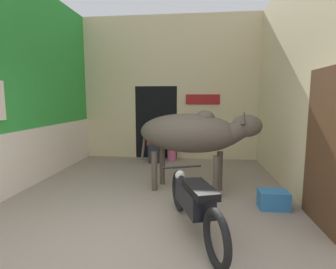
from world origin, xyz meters
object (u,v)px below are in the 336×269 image
(cow, at_px, (192,134))
(plastic_stool, at_px, (172,153))
(crate, at_px, (273,200))
(shopkeeper_seated, at_px, (154,140))
(motorcycle_near, at_px, (194,201))

(cow, distance_m, plastic_stool, 2.60)
(plastic_stool, distance_m, crate, 3.57)
(cow, distance_m, shopkeeper_seated, 2.43)
(shopkeeper_seated, xyz_separation_m, crate, (2.33, -2.79, -0.46))
(cow, height_order, shopkeeper_seated, cow)
(shopkeeper_seated, bearing_deg, motorcycle_near, -73.35)
(crate, bearing_deg, cow, 153.09)
(cow, xyz_separation_m, crate, (1.28, -0.65, -0.93))
(motorcycle_near, height_order, shopkeeper_seated, shopkeeper_seated)
(motorcycle_near, distance_m, shopkeeper_seated, 3.85)
(shopkeeper_seated, distance_m, plastic_stool, 0.64)
(motorcycle_near, height_order, plastic_stool, motorcycle_near)
(shopkeeper_seated, bearing_deg, cow, -63.98)
(cow, relative_size, plastic_stool, 5.67)
(motorcycle_near, bearing_deg, cow, 92.13)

